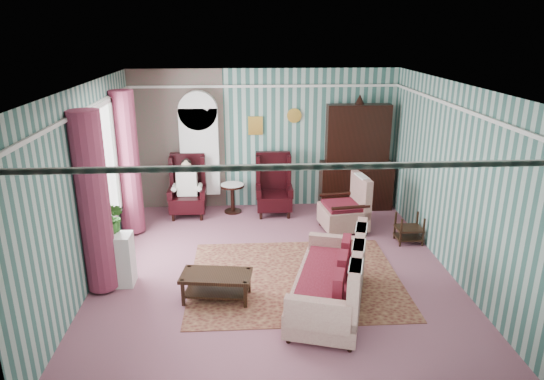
{
  "coord_description": "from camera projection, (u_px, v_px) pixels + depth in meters",
  "views": [
    {
      "loc": [
        -0.45,
        -6.91,
        3.68
      ],
      "look_at": [
        -0.0,
        0.6,
        1.14
      ],
      "focal_mm": 32.0,
      "sensor_mm": 36.0,
      "label": 1
    }
  ],
  "objects": [
    {
      "name": "floor",
      "position": [
        274.0,
        270.0,
        7.73
      ],
      "size": [
        6.0,
        6.0,
        0.0
      ],
      "primitive_type": "plane",
      "color": "#8D5262",
      "rests_on": "ground"
    },
    {
      "name": "room_shell",
      "position": [
        232.0,
        145.0,
        7.22
      ],
      "size": [
        5.53,
        6.02,
        2.91
      ],
      "color": "#345F56",
      "rests_on": "ground"
    },
    {
      "name": "bookcase",
      "position": [
        200.0,
        158.0,
        9.98
      ],
      "size": [
        0.8,
        0.28,
        2.24
      ],
      "primitive_type": "cube",
      "color": "silver",
      "rests_on": "floor"
    },
    {
      "name": "dresser_hutch",
      "position": [
        357.0,
        154.0,
        10.04
      ],
      "size": [
        1.5,
        0.56,
        2.36
      ],
      "primitive_type": "cube",
      "color": "black",
      "rests_on": "floor"
    },
    {
      "name": "wingback_left",
      "position": [
        187.0,
        187.0,
        9.76
      ],
      "size": [
        0.76,
        0.8,
        1.25
      ],
      "primitive_type": "cube",
      "color": "black",
      "rests_on": "floor"
    },
    {
      "name": "wingback_right",
      "position": [
        274.0,
        185.0,
        9.86
      ],
      "size": [
        0.76,
        0.8,
        1.25
      ],
      "primitive_type": "cube",
      "color": "black",
      "rests_on": "floor"
    },
    {
      "name": "seated_woman",
      "position": [
        187.0,
        188.0,
        9.77
      ],
      "size": [
        0.44,
        0.4,
        1.18
      ],
      "primitive_type": null,
      "color": "white",
      "rests_on": "floor"
    },
    {
      "name": "round_side_table",
      "position": [
        233.0,
        198.0,
        10.06
      ],
      "size": [
        0.5,
        0.5,
        0.6
      ],
      "primitive_type": "cylinder",
      "color": "black",
      "rests_on": "floor"
    },
    {
      "name": "nest_table",
      "position": [
        409.0,
        228.0,
        8.64
      ],
      "size": [
        0.45,
        0.38,
        0.54
      ],
      "primitive_type": "cube",
      "color": "black",
      "rests_on": "floor"
    },
    {
      "name": "plant_stand",
      "position": [
        114.0,
        260.0,
        7.18
      ],
      "size": [
        0.55,
        0.35,
        0.8
      ],
      "primitive_type": "cube",
      "color": "white",
      "rests_on": "floor"
    },
    {
      "name": "rug",
      "position": [
        295.0,
        278.0,
        7.46
      ],
      "size": [
        3.2,
        2.6,
        0.01
      ],
      "primitive_type": "cube",
      "color": "#431E16",
      "rests_on": "floor"
    },
    {
      "name": "sofa",
      "position": [
        329.0,
        276.0,
        6.54
      ],
      "size": [
        1.42,
        2.18,
        0.97
      ],
      "primitive_type": "cube",
      "rotation": [
        0.0,
        0.0,
        1.28
      ],
      "color": "beige",
      "rests_on": "floor"
    },
    {
      "name": "floral_armchair",
      "position": [
        344.0,
        206.0,
        9.07
      ],
      "size": [
        0.96,
        0.99,
        0.99
      ],
      "primitive_type": "cube",
      "rotation": [
        0.0,
        0.0,
        1.71
      ],
      "color": "beige",
      "rests_on": "floor"
    },
    {
      "name": "coffee_table",
      "position": [
        217.0,
        286.0,
        6.85
      ],
      "size": [
        1.04,
        0.63,
        0.39
      ],
      "primitive_type": "cube",
      "rotation": [
        0.0,
        0.0,
        -0.13
      ],
      "color": "black",
      "rests_on": "floor"
    },
    {
      "name": "potted_plant_a",
      "position": [
        107.0,
        225.0,
        6.92
      ],
      "size": [
        0.4,
        0.37,
        0.38
      ],
      "primitive_type": "imported",
      "rotation": [
        0.0,
        0.0,
        0.22
      ],
      "color": "#2A591B",
      "rests_on": "plant_stand"
    },
    {
      "name": "potted_plant_b",
      "position": [
        115.0,
        218.0,
        7.11
      ],
      "size": [
        0.3,
        0.27,
        0.44
      ],
      "primitive_type": "imported",
      "rotation": [
        0.0,
        0.0,
        -0.38
      ],
      "color": "#174B18",
      "rests_on": "plant_stand"
    },
    {
      "name": "potted_plant_c",
      "position": [
        109.0,
        220.0,
        7.06
      ],
      "size": [
        0.27,
        0.27,
        0.42
      ],
      "primitive_type": "imported",
      "rotation": [
        0.0,
        0.0,
        -0.18
      ],
      "color": "#174C18",
      "rests_on": "plant_stand"
    }
  ]
}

